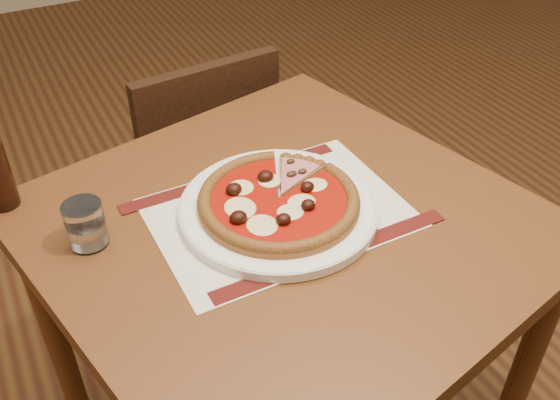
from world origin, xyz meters
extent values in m
cube|color=#573918|center=(0.00, 0.00, -0.01)|extent=(5.00, 6.00, 0.02)
cube|color=brown|center=(-0.56, -0.35, 0.73)|extent=(0.96, 0.96, 0.04)
cylinder|color=brown|center=(-0.15, -0.61, 0.35)|extent=(0.05, 0.05, 0.71)
cylinder|color=brown|center=(-0.98, -0.08, 0.35)|extent=(0.05, 0.05, 0.71)
cylinder|color=brown|center=(-0.30, 0.07, 0.35)|extent=(0.05, 0.05, 0.71)
cube|color=black|center=(-0.51, 0.34, 0.39)|extent=(0.41, 0.41, 0.04)
cylinder|color=black|center=(-0.37, 0.52, 0.19)|extent=(0.03, 0.03, 0.37)
cylinder|color=black|center=(-0.69, 0.49, 0.19)|extent=(0.03, 0.03, 0.37)
cylinder|color=black|center=(-0.34, 0.19, 0.19)|extent=(0.03, 0.03, 0.37)
cylinder|color=black|center=(-0.66, 0.16, 0.19)|extent=(0.03, 0.03, 0.37)
cube|color=black|center=(-0.50, 0.17, 0.61)|extent=(0.38, 0.07, 0.40)
cube|color=silver|center=(-0.57, -0.33, 0.75)|extent=(0.44, 0.31, 0.00)
cylinder|color=white|center=(-0.57, -0.33, 0.76)|extent=(0.35, 0.35, 0.02)
cylinder|color=#975824|center=(-0.57, -0.33, 0.78)|extent=(0.28, 0.28, 0.01)
torus|color=#9B5921|center=(-0.57, -0.33, 0.78)|extent=(0.28, 0.28, 0.02)
cylinder|color=#961107|center=(-0.57, -0.33, 0.78)|extent=(0.24, 0.24, 0.00)
ellipsoid|color=beige|center=(-0.56, -0.28, 0.79)|extent=(0.05, 0.04, 0.01)
ellipsoid|color=beige|center=(-0.62, -0.27, 0.79)|extent=(0.05, 0.04, 0.01)
ellipsoid|color=beige|center=(-0.62, -0.32, 0.79)|extent=(0.05, 0.04, 0.01)
ellipsoid|color=beige|center=(-0.63, -0.38, 0.79)|extent=(0.05, 0.04, 0.01)
ellipsoid|color=beige|center=(-0.57, -0.38, 0.79)|extent=(0.05, 0.04, 0.01)
ellipsoid|color=beige|center=(-0.51, -0.38, 0.79)|extent=(0.05, 0.04, 0.01)
ellipsoid|color=beige|center=(-0.52, -0.33, 0.79)|extent=(0.05, 0.04, 0.01)
ellipsoid|color=black|center=(-0.56, -0.27, 0.80)|extent=(0.03, 0.02, 0.02)
ellipsoid|color=black|center=(-0.64, -0.27, 0.80)|extent=(0.03, 0.02, 0.02)
ellipsoid|color=black|center=(-0.62, -0.34, 0.80)|extent=(0.03, 0.02, 0.02)
ellipsoid|color=black|center=(-0.60, -0.41, 0.80)|extent=(0.03, 0.02, 0.02)
ellipsoid|color=black|center=(-0.53, -0.38, 0.80)|extent=(0.03, 0.02, 0.02)
ellipsoid|color=black|center=(-0.48, -0.33, 0.80)|extent=(0.03, 0.02, 0.02)
ellipsoid|color=#352113|center=(-0.52, -0.29, 0.79)|extent=(0.02, 0.01, 0.01)
ellipsoid|color=#352113|center=(-0.49, -0.26, 0.79)|extent=(0.02, 0.01, 0.01)
ellipsoid|color=#352113|center=(-0.53, -0.28, 0.79)|extent=(0.02, 0.01, 0.01)
cylinder|color=white|center=(-0.88, -0.25, 0.79)|extent=(0.07, 0.07, 0.08)
camera|label=1|loc=(-0.96, -1.09, 1.45)|focal=40.00mm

